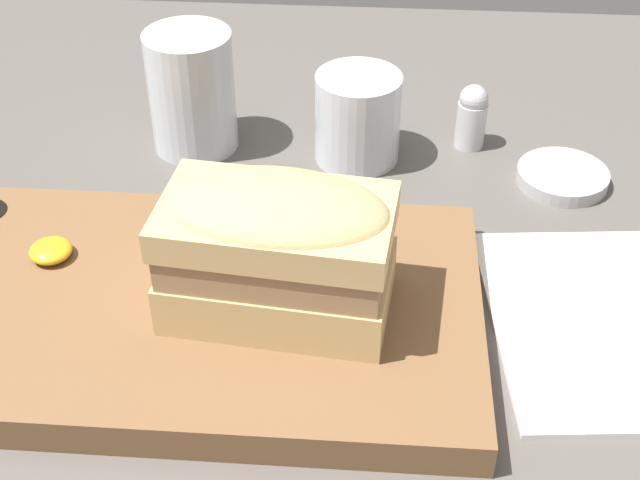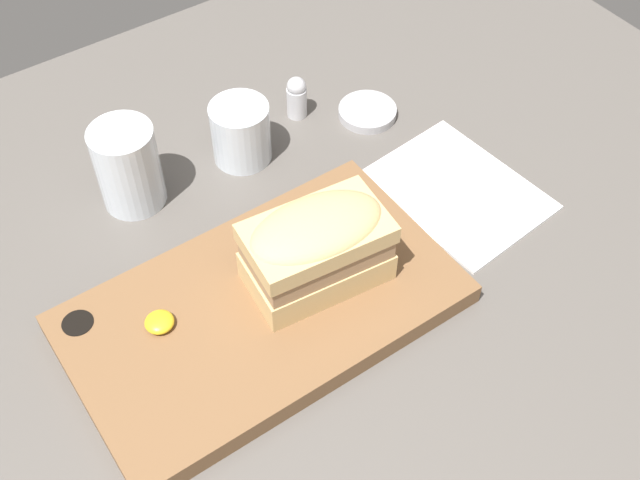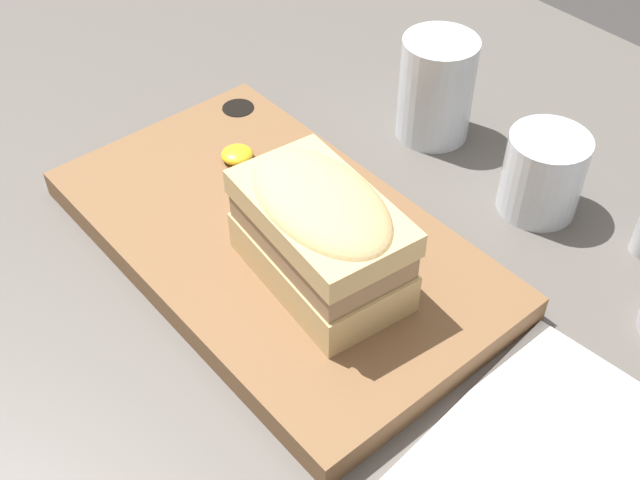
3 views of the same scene
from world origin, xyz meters
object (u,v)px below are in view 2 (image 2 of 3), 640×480
at_px(water_glass, 129,171).
at_px(wine_glass, 241,135).
at_px(sandwich, 317,246).
at_px(napkin, 457,191).
at_px(serving_board, 262,309).
at_px(salt_shaker, 297,97).
at_px(condiment_dish, 367,112).

xyz_separation_m(water_glass, wine_glass, (0.14, -0.01, -0.01)).
bearing_deg(water_glass, sandwich, -66.90).
bearing_deg(wine_glass, napkin, -48.36).
height_order(serving_board, salt_shaker, salt_shaker).
bearing_deg(wine_glass, condiment_dish, -9.14).
bearing_deg(wine_glass, sandwich, -100.75).
bearing_deg(water_glass, wine_glass, -3.99).
relative_size(serving_board, water_glass, 3.78).
bearing_deg(serving_board, water_glass, 98.42).
relative_size(salt_shaker, condiment_dish, 0.78).
bearing_deg(water_glass, napkin, -33.22).
bearing_deg(serving_board, napkin, 3.80).
distance_m(serving_board, napkin, 0.28).
relative_size(wine_glass, napkin, 0.37).
bearing_deg(serving_board, condiment_dish, 34.18).
distance_m(water_glass, napkin, 0.38).
bearing_deg(condiment_dish, napkin, -88.33).
xyz_separation_m(sandwich, condiment_dish, (0.21, 0.19, -0.07)).
bearing_deg(wine_glass, water_glass, 176.01).
relative_size(serving_board, condiment_dish, 5.27).
bearing_deg(sandwich, salt_shaker, 60.65).
distance_m(sandwich, napkin, 0.23).
height_order(sandwich, salt_shaker, sandwich).
distance_m(serving_board, water_glass, 0.23).
height_order(wine_glass, condiment_dish, wine_glass).
bearing_deg(salt_shaker, napkin, -70.69).
relative_size(napkin, salt_shaker, 3.58).
relative_size(napkin, condiment_dish, 2.78).
xyz_separation_m(sandwich, salt_shaker, (0.14, 0.25, -0.05)).
distance_m(water_glass, condiment_dish, 0.32).
distance_m(napkin, condiment_dish, 0.17).
distance_m(serving_board, condiment_dish, 0.34).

